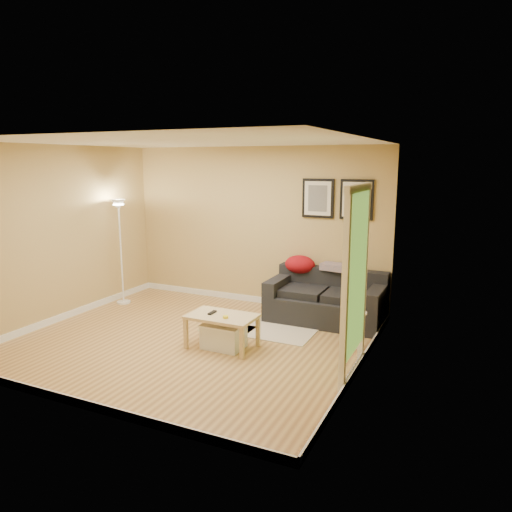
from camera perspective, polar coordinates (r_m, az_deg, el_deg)
name	(u,v)px	position (r m, az deg, el deg)	size (l,w,h in m)	color
floor	(192,340)	(6.62, -7.56, -9.86)	(4.50, 4.50, 0.00)	tan
ceiling	(187,142)	(6.19, -8.19, 13.24)	(4.50, 4.50, 0.00)	white
wall_back	(255,226)	(8.01, -0.09, 3.52)	(4.50, 4.50, 0.00)	tan
wall_front	(71,279)	(4.76, -21.01, -2.51)	(4.50, 4.50, 0.00)	tan
wall_left	(61,234)	(7.72, -22.06, 2.41)	(4.00, 4.00, 0.00)	tan
wall_right	(364,260)	(5.41, 12.61, -0.44)	(4.00, 4.00, 0.00)	tan
baseboard_back	(255,299)	(8.26, -0.11, -5.12)	(4.50, 0.02, 0.10)	white
baseboard_front	(81,403)	(5.19, -19.93, -16.04)	(4.50, 0.02, 0.10)	white
baseboard_left	(68,315)	(7.98, -21.36, -6.49)	(0.02, 4.00, 0.10)	white
baseboard_right	(358,366)	(5.79, 11.98, -12.65)	(0.02, 4.00, 0.10)	white
sofa	(326,297)	(7.28, 8.24, -4.82)	(1.70, 0.90, 0.75)	black
red_throw	(300,264)	(7.60, 5.21, -0.99)	(0.48, 0.36, 0.28)	maroon
plaid_throw	(335,267)	(7.44, 9.36, -1.28)	(0.42, 0.26, 0.10)	tan
framed_print_left	(318,198)	(7.54, 7.34, 6.77)	(0.50, 0.04, 0.60)	black
framed_print_right	(357,200)	(7.38, 11.80, 6.54)	(0.50, 0.04, 0.60)	black
area_rug	(271,330)	(6.95, 1.77, -8.69)	(1.25, 0.85, 0.01)	beige
green_runner	(228,329)	(6.99, -3.34, -8.58)	(0.70, 0.50, 0.01)	#668C4C
coffee_table	(222,331)	(6.28, -4.02, -8.86)	(0.87, 0.53, 0.43)	#D2B980
remote_control	(212,313)	(6.29, -5.19, -6.67)	(0.05, 0.16, 0.02)	black
tape_roll	(226,317)	(6.09, -3.62, -7.20)	(0.07, 0.07, 0.03)	yellow
storage_bin	(224,336)	(6.28, -3.84, -9.38)	(0.53, 0.38, 0.32)	white
side_table	(353,330)	(6.35, 11.44, -8.57)	(0.32, 0.32, 0.49)	white
book_stack	(355,309)	(6.25, 11.60, -6.15)	(0.18, 0.24, 0.08)	#324D96
floor_lamp	(121,255)	(8.33, -15.65, 0.15)	(0.23, 0.23, 1.76)	white
doorway	(355,287)	(5.34, 11.61, -3.59)	(0.12, 1.01, 2.13)	white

